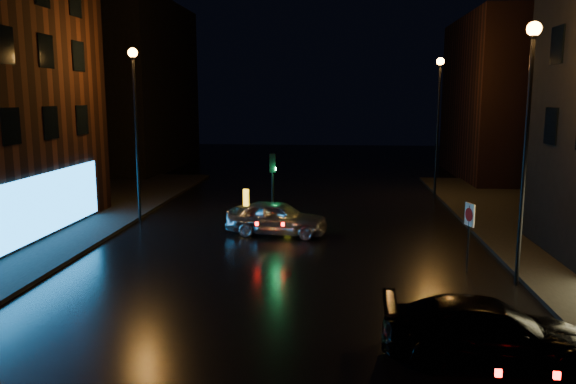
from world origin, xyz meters
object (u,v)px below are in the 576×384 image
traffic_signal (273,214)px  dark_sedan (489,331)px  bollard_near (288,225)px  silver_hatchback (277,218)px  road_sign_right (469,221)px  bollard_far (246,204)px

traffic_signal → dark_sedan: bearing=-64.1°
dark_sedan → bollard_near: bearing=27.6°
silver_hatchback → dark_sedan: size_ratio=0.91×
silver_hatchback → road_sign_right: road_sign_right is taller
traffic_signal → dark_sedan: 15.18m
traffic_signal → bollard_near: size_ratio=2.57×
road_sign_right → bollard_near: bearing=-56.6°
silver_hatchback → traffic_signal: bearing=19.0°
dark_sedan → road_sign_right: road_sign_right is taller
bollard_near → road_sign_right: road_sign_right is taller
silver_hatchback → bollard_far: (-2.38, 5.95, -0.54)m
dark_sedan → bollard_near: size_ratio=3.67×
traffic_signal → dark_sedan: size_ratio=0.70×
bollard_near → silver_hatchback: bearing=-92.1°
traffic_signal → silver_hatchback: 1.99m
dark_sedan → road_sign_right: 7.14m
dark_sedan → bollard_near: (-5.84, 12.64, -0.50)m
bollard_near → traffic_signal: bearing=149.5°
silver_hatchback → bollard_near: bearing=-16.0°
dark_sedan → bollard_near: 13.93m
dark_sedan → road_sign_right: bearing=-5.8°
silver_hatchback → bollard_near: 1.14m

